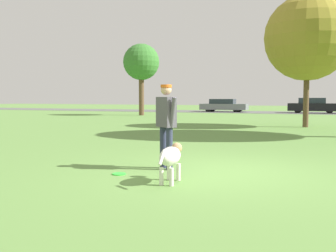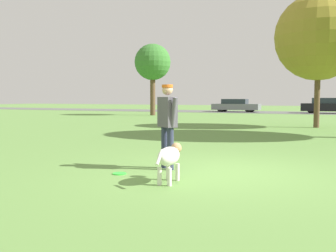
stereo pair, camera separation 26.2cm
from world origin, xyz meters
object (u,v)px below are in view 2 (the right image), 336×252
(frisbee, at_px, (119,174))
(tree_mid_center, at_px, (319,37))
(person, at_px, (167,119))
(parked_car_black, at_px, (327,106))
(parked_car_grey, at_px, (236,105))
(dog, at_px, (170,157))
(tree_far_left, at_px, (153,63))

(frisbee, bearing_deg, tree_mid_center, 78.70)
(person, distance_m, frisbee, 1.42)
(tree_mid_center, bearing_deg, parked_car_black, 90.35)
(person, xyz_separation_m, parked_car_grey, (-6.14, 29.97, -0.37))
(dog, xyz_separation_m, parked_car_black, (1.43, 31.09, 0.24))
(frisbee, relative_size, parked_car_grey, 0.06)
(frisbee, height_order, parked_car_grey, parked_car_grey)
(dog, xyz_separation_m, frisbee, (-1.13, 0.27, -0.42))
(dog, relative_size, tree_mid_center, 0.18)
(parked_car_black, bearing_deg, dog, -92.64)
(tree_far_left, bearing_deg, person, -63.19)
(parked_car_black, bearing_deg, tree_mid_center, -89.66)
(person, bearing_deg, parked_car_grey, 138.06)
(frisbee, relative_size, tree_mid_center, 0.04)
(frisbee, xyz_separation_m, parked_car_grey, (-5.54, 30.81, 0.61))
(dog, relative_size, tree_far_left, 0.20)
(person, distance_m, tree_far_left, 23.40)
(parked_car_grey, bearing_deg, parked_car_black, -1.11)
(parked_car_grey, height_order, parked_car_black, parked_car_black)
(person, xyz_separation_m, frisbee, (-0.60, -0.84, -0.98))
(tree_far_left, bearing_deg, parked_car_grey, 65.02)
(dog, relative_size, parked_car_black, 0.25)
(frisbee, height_order, tree_far_left, tree_far_left)
(person, height_order, tree_far_left, tree_far_left)
(tree_far_left, xyz_separation_m, parked_car_black, (12.42, 9.28, -3.43))
(tree_mid_center, bearing_deg, person, -99.38)
(frisbee, height_order, tree_mid_center, tree_mid_center)
(person, xyz_separation_m, dog, (0.53, -1.11, -0.56))
(tree_mid_center, distance_m, parked_car_grey, 19.63)
(tree_mid_center, distance_m, parked_car_black, 17.83)
(dog, bearing_deg, parked_car_grey, 6.83)
(tree_mid_center, bearing_deg, frisbee, -101.30)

